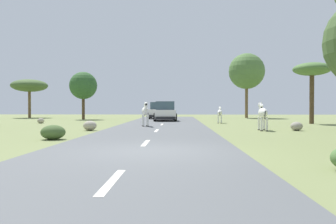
{
  "coord_description": "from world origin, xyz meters",
  "views": [
    {
      "loc": [
        0.71,
        -9.67,
        1.34
      ],
      "look_at": [
        0.17,
        8.58,
        1.03
      ],
      "focal_mm": 35.59,
      "sensor_mm": 36.0,
      "label": 1
    }
  ],
  "objects": [
    {
      "name": "bush_1",
      "position": [
        -4.34,
        3.62,
        0.3
      ],
      "size": [
        0.98,
        0.89,
        0.59
      ],
      "primitive_type": "ellipsoid",
      "color": "#425B2D",
      "rests_on": "ground_plane"
    },
    {
      "name": "rock_2",
      "position": [
        7.28,
        8.89,
        0.24
      ],
      "size": [
        0.65,
        0.63,
        0.49
      ],
      "primitive_type": "ellipsoid",
      "color": "gray",
      "rests_on": "ground_plane"
    },
    {
      "name": "zebra_0",
      "position": [
        -1.41,
        11.92,
        1.02
      ],
      "size": [
        0.62,
        1.72,
        1.63
      ],
      "rotation": [
        0.0,
        0.0,
        3.29
      ],
      "color": "silver",
      "rests_on": "road"
    },
    {
      "name": "zebra_1",
      "position": [
        4.08,
        17.09,
        0.83
      ],
      "size": [
        0.51,
        1.48,
        1.39
      ],
      "rotation": [
        0.0,
        0.0,
        6.15
      ],
      "color": "silver",
      "rests_on": "ground_plane"
    },
    {
      "name": "car_1",
      "position": [
        -0.47,
        20.37,
        0.85
      ],
      "size": [
        2.22,
        4.44,
        1.74
      ],
      "rotation": [
        0.0,
        0.0,
        3.2
      ],
      "color": "white",
      "rests_on": "road"
    },
    {
      "name": "rock_0",
      "position": [
        -10.08,
        16.17,
        0.21
      ],
      "size": [
        0.57,
        0.4,
        0.42
      ],
      "primitive_type": "ellipsoid",
      "color": "#A89E8C",
      "rests_on": "ground_plane"
    },
    {
      "name": "tree_4",
      "position": [
        11.03,
        16.27,
        4.1
      ],
      "size": [
        2.85,
        2.85,
        4.71
      ],
      "color": "#4C3823",
      "rests_on": "ground_plane"
    },
    {
      "name": "tree_3",
      "position": [
        -16.79,
        29.03,
        3.77
      ],
      "size": [
        4.18,
        4.18,
        4.52
      ],
      "color": "brown",
      "rests_on": "ground_plane"
    },
    {
      "name": "zebra_2",
      "position": [
        5.4,
        8.86,
        0.97
      ],
      "size": [
        0.5,
        1.73,
        1.63
      ],
      "rotation": [
        0.0,
        0.0,
        6.24
      ],
      "color": "silver",
      "rests_on": "ground_plane"
    },
    {
      "name": "ground_plane",
      "position": [
        0.0,
        0.0,
        0.0
      ],
      "size": [
        90.0,
        90.0,
        0.0
      ],
      "primitive_type": "plane",
      "color": "olive"
    },
    {
      "name": "lane_markings",
      "position": [
        -0.42,
        -1.0,
        0.05
      ],
      "size": [
        0.16,
        56.0,
        0.01
      ],
      "color": "silver",
      "rests_on": "road"
    },
    {
      "name": "road",
      "position": [
        -0.42,
        0.0,
        0.03
      ],
      "size": [
        6.0,
        64.0,
        0.05
      ],
      "primitive_type": "cube",
      "color": "#56595B",
      "rests_on": "ground_plane"
    },
    {
      "name": "rock_1",
      "position": [
        -4.16,
        8.6,
        0.27
      ],
      "size": [
        0.74,
        0.69,
        0.54
      ],
      "primitive_type": "ellipsoid",
      "color": "#A89E8C",
      "rests_on": "ground_plane"
    },
    {
      "name": "tree_5",
      "position": [
        -9.03,
        24.31,
        3.47
      ],
      "size": [
        2.82,
        2.82,
        4.9
      ],
      "color": "#4C3823",
      "rests_on": "ground_plane"
    },
    {
      "name": "car_0",
      "position": [
        -1.36,
        25.84,
        0.85
      ],
      "size": [
        2.05,
        4.35,
        1.74
      ],
      "rotation": [
        0.0,
        0.0,
        3.15
      ],
      "color": "white",
      "rests_on": "road"
    },
    {
      "name": "tree_2",
      "position": [
        8.72,
        29.38,
        5.42
      ],
      "size": [
        4.15,
        4.15,
        7.52
      ],
      "color": "brown",
      "rests_on": "ground_plane"
    }
  ]
}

